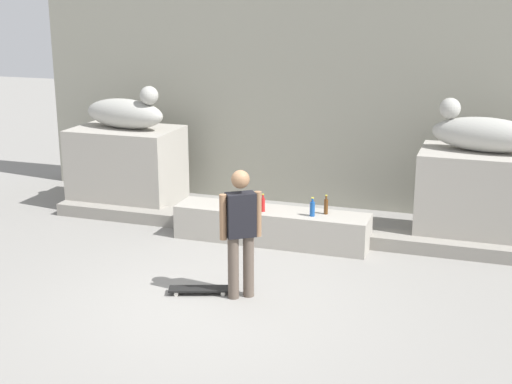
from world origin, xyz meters
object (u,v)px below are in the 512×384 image
statue_reclining_right (483,133)px  bottle_brown (326,206)px  skateboard (200,289)px  bottle_red (263,204)px  skater (241,228)px  bottle_blue (312,208)px  statue_reclining_left (126,112)px

statue_reclining_right → bottle_brown: 2.59m
skateboard → bottle_red: bearing=65.6°
statue_reclining_right → skater: (-2.74, -3.13, -0.80)m
bottle_blue → skater: bearing=-101.8°
skater → skateboard: skater is taller
bottle_blue → bottle_red: bearing=-179.0°
bottle_red → statue_reclining_left: bearing=158.6°
skater → skateboard: size_ratio=2.03×
skateboard → skater: bearing=-10.9°
skater → skateboard: 1.02m
bottle_brown → bottle_red: bearing=-169.3°
skater → bottle_brown: (0.59, 2.17, -0.27)m
bottle_red → skateboard: bearing=-95.1°
statue_reclining_left → skateboard: (2.71, -3.20, -1.66)m
statue_reclining_right → skateboard: 4.88m
statue_reclining_right → skater: size_ratio=1.00×
skateboard → bottle_brown: 2.58m
skateboard → statue_reclining_right: bearing=25.1°
bottle_brown → statue_reclining_left: bearing=166.0°
skateboard → bottle_red: 2.16m
skater → bottle_brown: size_ratio=5.58×
statue_reclining_left → skater: statue_reclining_left is taller
statue_reclining_right → skater: bearing=58.2°
statue_reclining_left → bottle_brown: size_ratio=5.59×
skateboard → bottle_blue: bearing=46.0°
skateboard → bottle_red: size_ratio=2.94×
skater → bottle_red: size_ratio=5.97×
skateboard → bottle_brown: bottle_brown is taller
statue_reclining_left → bottle_brown: bearing=-4.1°
skater → bottle_blue: size_ratio=5.77×
statue_reclining_left → skater: 4.58m
statue_reclining_right → bottle_blue: (-2.32, -1.13, -1.08)m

